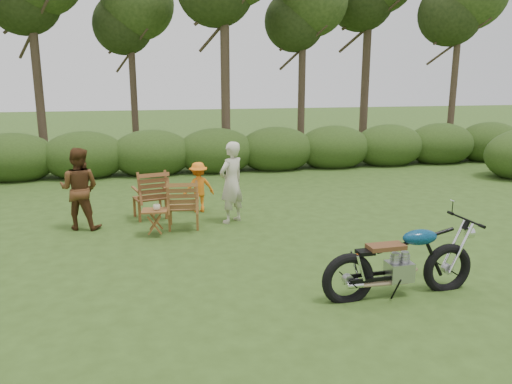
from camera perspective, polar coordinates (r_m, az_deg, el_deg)
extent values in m
plane|color=#2D4416|center=(7.64, 5.34, -9.91)|extent=(80.00, 80.00, 0.00)
cylinder|color=#3C2B21|center=(18.09, -23.89, 13.97)|extent=(0.28, 0.28, 7.20)
cylinder|color=#3C2B21|center=(18.88, -13.93, 13.23)|extent=(0.24, 0.24, 6.30)
sphere|color=#243815|center=(19.00, -14.27, 19.14)|extent=(2.52, 2.52, 2.52)
cylinder|color=#3C2B21|center=(16.92, -3.57, 15.92)|extent=(0.30, 0.30, 7.65)
cylinder|color=#3C2B21|center=(18.68, 5.28, 13.83)|extent=(0.26, 0.26, 6.48)
sphere|color=#243815|center=(18.82, 5.42, 19.98)|extent=(2.59, 2.59, 2.59)
cylinder|color=#3C2B21|center=(20.82, 12.53, 15.49)|extent=(0.32, 0.32, 7.92)
cylinder|color=#3C2B21|center=(20.11, 21.84, 13.43)|extent=(0.24, 0.24, 6.84)
sphere|color=#243815|center=(20.27, 22.38, 19.44)|extent=(2.74, 2.74, 2.74)
ellipsoid|color=#273B15|center=(16.30, -26.01, 3.47)|extent=(2.52, 1.68, 1.51)
ellipsoid|color=#273B15|center=(15.95, -19.01, 3.90)|extent=(2.52, 1.68, 1.51)
ellipsoid|color=#273B15|center=(15.85, -11.80, 4.29)|extent=(2.52, 1.68, 1.51)
ellipsoid|color=#273B15|center=(16.01, -4.61, 4.60)|extent=(2.52, 1.68, 1.51)
ellipsoid|color=#273B15|center=(16.41, 2.35, 4.84)|extent=(2.52, 1.68, 1.51)
ellipsoid|color=#273B15|center=(17.03, 8.88, 5.00)|extent=(2.52, 1.68, 1.51)
ellipsoid|color=#273B15|center=(17.86, 14.89, 5.09)|extent=(2.52, 1.68, 1.51)
ellipsoid|color=#273B15|center=(18.86, 20.31, 5.12)|extent=(2.52, 1.68, 1.51)
ellipsoid|color=#273B15|center=(20.02, 25.15, 5.11)|extent=(2.52, 1.68, 1.51)
imported|color=beige|center=(9.61, -11.28, -1.73)|extent=(0.15, 0.15, 0.11)
imported|color=beige|center=(10.49, -2.78, -3.43)|extent=(0.74, 0.69, 1.69)
imported|color=#4F2E16|center=(10.64, -19.21, -3.93)|extent=(0.94, 0.82, 1.63)
imported|color=orange|center=(11.32, -6.51, -2.26)|extent=(0.81, 0.57, 1.13)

